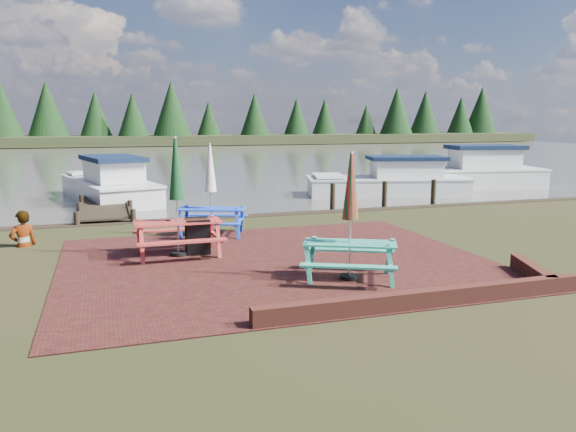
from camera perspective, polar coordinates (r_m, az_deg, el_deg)
The scene contains 14 objects.
ground at distance 11.25m, azimuth 0.36°, elevation -5.95°, with size 120.00×120.00×0.00m, color black.
paving at distance 12.17m, azimuth -1.14°, elevation -4.70°, with size 9.00×7.50×0.02m, color #351111.
brick_wall at distance 10.06m, azimuth 16.65°, elevation -7.38°, with size 6.21×1.79×0.30m.
water at distance 47.50m, azimuth -13.98°, elevation 5.73°, with size 120.00×60.00×0.02m, color #424038.
far_treeline at distance 76.36m, azimuth -15.73°, elevation 9.51°, with size 120.00×10.00×8.10m.
picnic_table_teal at distance 10.74m, azimuth 6.32°, elevation -2.09°, with size 2.26×2.17×2.43m.
picnic_table_red at distance 12.78m, azimuth -11.15°, elevation 0.03°, with size 1.93×1.72×2.66m.
picnic_table_blue at distance 14.97m, azimuth -7.83°, elevation 1.21°, with size 2.20×2.09×2.43m.
chalkboard at distance 12.85m, azimuth -9.15°, elevation -2.07°, with size 0.55×0.55×0.86m.
jetty at distance 21.75m, azimuth -18.11°, elevation 1.49°, with size 1.76×9.08×1.00m.
boat_jetty at distance 23.79m, azimuth -17.66°, elevation 2.89°, with size 4.02×7.37×2.03m.
boat_near at distance 24.81m, azimuth 10.38°, elevation 3.34°, with size 7.28×4.11×1.86m.
boat_far at distance 28.60m, azimuth 18.01°, elevation 4.07°, with size 7.57×3.88×2.25m.
person at distance 14.98m, azimuth -25.50°, elevation 0.45°, with size 0.64×0.42×1.75m, color gray.
Camera 1 is at (-3.43, -10.28, 3.03)m, focal length 35.00 mm.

